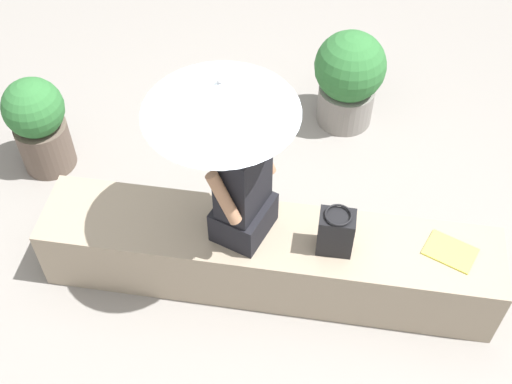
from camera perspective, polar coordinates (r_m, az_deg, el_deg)
name	(u,v)px	position (r m, az deg, el deg)	size (l,w,h in m)	color
ground_plane	(267,278)	(4.22, 0.98, -7.48)	(14.00, 14.00, 0.00)	gray
stone_bench	(268,256)	(4.03, 1.02, -5.64)	(2.74, 0.51, 0.47)	gray
person_seated	(243,185)	(3.56, -1.15, 0.60)	(0.38, 0.51, 0.90)	black
parasol	(220,98)	(3.15, -3.13, 8.22)	(0.79, 0.79, 1.12)	#B7B7BC
handbag_black	(336,232)	(3.69, 6.97, -3.46)	(0.20, 0.15, 0.30)	black
magazine	(450,251)	(3.92, 16.57, -4.98)	(0.28, 0.20, 0.01)	#EAE04C
planter_near	(38,123)	(4.83, -18.41, 5.68)	(0.42, 0.42, 0.75)	brown
planter_far	(349,77)	(4.98, 8.08, 9.89)	(0.53, 0.53, 0.78)	gray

